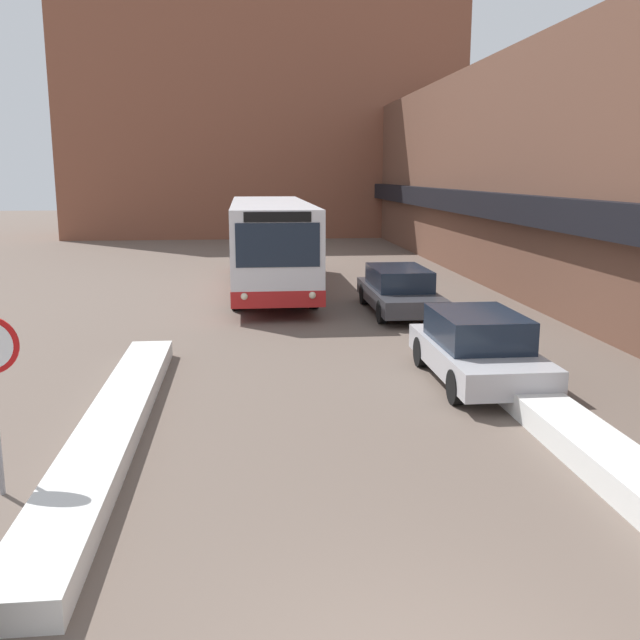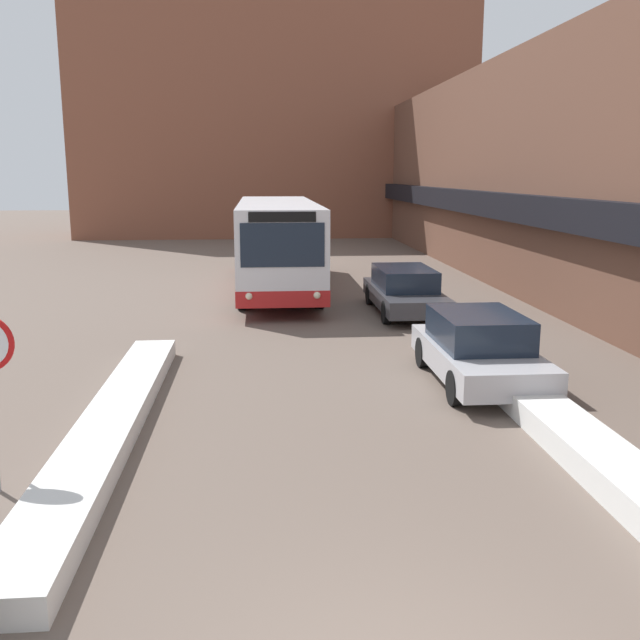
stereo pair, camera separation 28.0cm
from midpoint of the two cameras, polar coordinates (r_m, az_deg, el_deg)
The scene contains 7 objects.
building_row_right at distance 30.92m, azimuth 16.84°, elevation 11.15°, with size 5.50×60.00×8.32m.
building_backdrop_far at distance 50.38m, azimuth -3.50°, elevation 16.67°, with size 26.00×8.00×17.16m.
snow_bank_left at distance 12.11m, azimuth -15.74°, elevation -7.99°, with size 0.90×10.30×0.36m.
snow_bank_right at distance 12.46m, azimuth 18.69°, elevation -7.48°, with size 0.90×10.45×0.41m.
city_bus at distance 25.75m, azimuth -3.13°, elevation 6.23°, with size 2.69×12.11×3.17m.
parked_car_front at distance 14.68m, azimuth 13.11°, elevation -2.21°, with size 1.87×4.25×1.42m.
parked_car_middle at distance 21.72m, azimuth 7.15°, elevation 2.40°, with size 1.86×4.89×1.37m.
Camera 2 is at (-1.14, -4.81, 4.16)m, focal length 40.00 mm.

